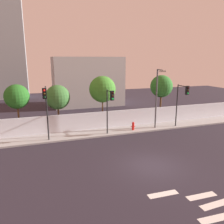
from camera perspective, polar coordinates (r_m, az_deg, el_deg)
ground_plane at (r=16.69m, az=10.20°, el=-13.33°), size 80.00×80.00×0.00m
sidewalk at (r=23.61m, az=0.53°, el=-4.88°), size 36.00×2.40×0.15m
perimeter_wall at (r=24.50m, az=-0.46°, el=-1.83°), size 36.00×0.18×1.80m
crosswalk_marking at (r=13.60m, az=20.95°, el=-20.68°), size 3.90×3.06×0.01m
traffic_light_left at (r=20.18m, az=-16.46°, el=2.25°), size 0.40×1.54×4.95m
traffic_light_center at (r=24.81m, az=17.41°, el=3.68°), size 0.35×1.75×4.64m
traffic_light_right at (r=21.39m, az=-0.55°, el=2.39°), size 0.40×1.29×4.43m
street_lamp_curbside at (r=23.99m, az=11.40°, el=4.53°), size 0.79×1.86×6.30m
fire_hydrant at (r=23.75m, az=5.38°, el=-3.48°), size 0.44×0.26×0.86m
roadside_tree_leftmost at (r=24.13m, az=-23.02°, el=3.59°), size 2.43×2.43×5.04m
roadside_tree_midleft at (r=24.20m, az=-13.65°, el=3.63°), size 2.58×2.58×4.83m
roadside_tree_midright at (r=25.02m, az=-2.44°, el=5.78°), size 2.94×2.94×5.65m
roadside_tree_rightmost at (r=28.05m, az=12.42°, el=6.36°), size 2.69×2.69×5.58m
low_building_distant at (r=37.53m, az=-6.23°, el=7.76°), size 11.02×6.00×7.81m
tower_on_skyline at (r=49.08m, az=-25.65°, el=19.29°), size 6.65×5.00×27.33m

